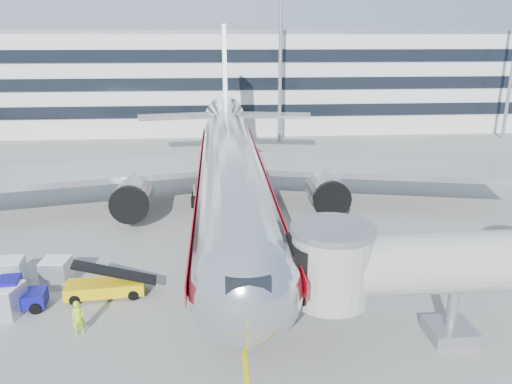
{
  "coord_description": "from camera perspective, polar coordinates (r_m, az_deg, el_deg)",
  "views": [
    {
      "loc": [
        -1.08,
        -29.25,
        14.67
      ],
      "look_at": [
        1.63,
        4.83,
        4.0
      ],
      "focal_mm": 35.0,
      "sensor_mm": 36.0,
      "label": 1
    }
  ],
  "objects": [
    {
      "name": "ground",
      "position": [
        32.74,
        -2.21,
        -9.3
      ],
      "size": [
        180.0,
        180.0,
        0.0
      ],
      "primitive_type": "plane",
      "color": "gray",
      "rests_on": "ground"
    },
    {
      "name": "lead_in_line",
      "position": [
        41.92,
        -2.79,
        -3.17
      ],
      "size": [
        0.25,
        70.0,
        0.01
      ],
      "primitive_type": "cube",
      "color": "yellow",
      "rests_on": "ground"
    },
    {
      "name": "main_jet",
      "position": [
        42.3,
        -2.95,
        3.03
      ],
      "size": [
        50.95,
        48.7,
        16.06
      ],
      "color": "silver",
      "rests_on": "ground"
    },
    {
      "name": "jet_bridge",
      "position": [
        27.28,
        25.25,
        -7.75
      ],
      "size": [
        17.8,
        4.5,
        7.0
      ],
      "color": "silver",
      "rests_on": "ground"
    },
    {
      "name": "terminal",
      "position": [
        87.48,
        -3.93,
        12.79
      ],
      "size": [
        150.0,
        24.25,
        15.6
      ],
      "color": "silver",
      "rests_on": "ground"
    },
    {
      "name": "light_mast_centre",
      "position": [
        71.83,
        2.84,
        17.48
      ],
      "size": [
        2.4,
        1.2,
        25.45
      ],
      "color": "gray",
      "rests_on": "ground"
    },
    {
      "name": "belt_loader",
      "position": [
        31.13,
        -16.84,
        -10.26
      ],
      "size": [
        4.8,
        2.06,
        2.26
      ],
      "color": "#DBB409",
      "rests_on": "ground"
    },
    {
      "name": "baggage_tug",
      "position": [
        31.41,
        -25.54,
        -10.64
      ],
      "size": [
        2.72,
        1.9,
        1.93
      ],
      "color": "#0D0B7A",
      "rests_on": "ground"
    },
    {
      "name": "cargo_container_left",
      "position": [
        34.38,
        -26.29,
        -8.27
      ],
      "size": [
        1.79,
        1.79,
        1.71
      ],
      "color": "silver",
      "rests_on": "ground"
    },
    {
      "name": "cargo_container_right",
      "position": [
        33.37,
        -21.82,
        -8.47
      ],
      "size": [
        1.73,
        1.73,
        1.69
      ],
      "color": "silver",
      "rests_on": "ground"
    },
    {
      "name": "cargo_container_front",
      "position": [
        31.15,
        -26.67,
        -10.96
      ],
      "size": [
        1.96,
        1.96,
        1.75
      ],
      "color": "silver",
      "rests_on": "ground"
    },
    {
      "name": "ramp_worker",
      "position": [
        27.77,
        -19.63,
        -13.41
      ],
      "size": [
        0.82,
        0.72,
        1.88
      ],
      "primitive_type": "imported",
      "rotation": [
        0.0,
        0.0,
        0.48
      ],
      "color": "#B5EB18",
      "rests_on": "ground"
    }
  ]
}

